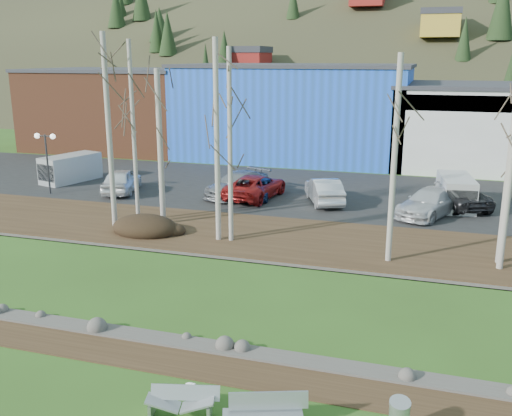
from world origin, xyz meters
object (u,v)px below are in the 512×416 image
(car_6, at_px, (430,202))
(van_white, at_px, (456,193))
(car_0, at_px, (121,180))
(van_grey, at_px, (69,169))
(street_lamp, at_px, (46,146))
(bench_intact, at_px, (264,413))
(car_1, at_px, (256,186))
(car_2, at_px, (237,184))
(bench_damaged, at_px, (182,402))
(car_5, at_px, (457,196))
(seagull, at_px, (191,386))
(car_4, at_px, (324,190))
(car_3, at_px, (261,188))

(car_6, height_order, van_white, van_white)
(car_0, xyz_separation_m, van_grey, (-5.38, 1.86, 0.15))
(street_lamp, height_order, car_0, street_lamp)
(bench_intact, relative_size, car_1, 0.38)
(bench_intact, relative_size, car_2, 0.39)
(bench_damaged, relative_size, car_1, 0.34)
(car_1, height_order, car_5, car_1)
(car_0, bearing_deg, van_white, 170.27)
(van_grey, bearing_deg, car_1, 12.65)
(van_white, bearing_deg, car_5, 55.94)
(seagull, distance_m, car_1, 21.77)
(car_4, height_order, van_white, van_white)
(bench_intact, height_order, car_3, car_3)
(bench_damaged, height_order, car_4, car_4)
(bench_intact, distance_m, seagull, 2.67)
(street_lamp, height_order, car_3, street_lamp)
(street_lamp, bearing_deg, car_3, 11.11)
(bench_intact, bearing_deg, car_5, 58.32)
(car_5, relative_size, van_grey, 1.09)
(car_5, bearing_deg, bench_intact, 53.12)
(car_0, distance_m, car_5, 21.49)
(car_5, bearing_deg, car_0, -17.90)
(seagull, height_order, car_5, car_5)
(car_6, relative_size, van_grey, 1.12)
(bench_intact, bearing_deg, car_3, 87.57)
(bench_intact, bearing_deg, seagull, 136.88)
(seagull, bearing_deg, car_1, 126.59)
(car_1, relative_size, car_6, 1.04)
(car_3, distance_m, van_white, 11.94)
(seagull, xyz_separation_m, car_1, (-4.72, 21.24, 0.73))
(car_6, xyz_separation_m, van_white, (1.46, 2.25, 0.17))
(van_white, bearing_deg, street_lamp, -178.31)
(bench_damaged, distance_m, street_lamp, 26.93)
(bench_intact, height_order, seagull, bench_intact)
(car_0, bearing_deg, car_5, 170.78)
(bench_intact, distance_m, van_grey, 31.57)
(car_0, relative_size, van_white, 1.06)
(bench_damaged, bearing_deg, car_2, 91.34)
(car_4, xyz_separation_m, car_6, (6.30, -1.13, -0.02))
(car_2, height_order, car_5, car_2)
(car_4, bearing_deg, car_1, -21.17)
(car_1, xyz_separation_m, car_4, (4.43, 0.07, 0.03))
(street_lamp, relative_size, car_1, 0.73)
(car_3, bearing_deg, bench_damaged, -79.86)
(van_white, bearing_deg, van_grey, 173.65)
(bench_damaged, bearing_deg, car_5, 58.63)
(seagull, height_order, car_0, car_0)
(bench_damaged, xyz_separation_m, car_1, (-4.95, 22.35, 0.50))
(car_3, height_order, van_white, van_white)
(car_3, bearing_deg, bench_intact, -74.58)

